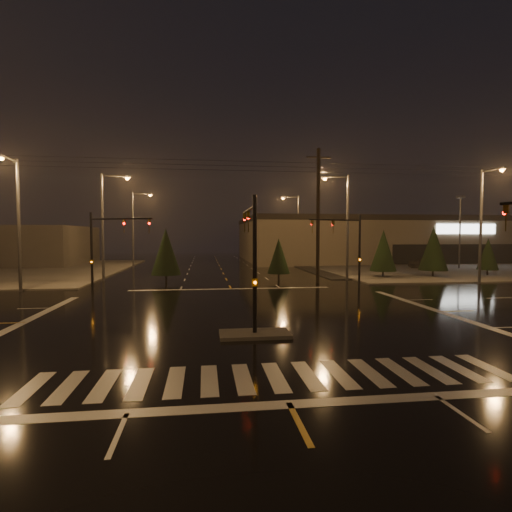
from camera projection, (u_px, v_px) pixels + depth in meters
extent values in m
plane|color=black|center=(245.00, 317.00, 21.03)|extent=(140.00, 140.00, 0.00)
cube|color=#4C4944|center=(440.00, 266.00, 54.61)|extent=(36.00, 36.00, 0.12)
cube|color=#4C4944|center=(255.00, 334.00, 17.06)|extent=(3.00, 1.60, 0.15)
cube|color=beige|center=(276.00, 377.00, 12.11)|extent=(15.00, 2.60, 0.01)
cube|color=beige|center=(290.00, 404.00, 10.13)|extent=(16.00, 0.50, 0.01)
cube|color=beige|center=(231.00, 289.00, 31.92)|extent=(16.00, 0.50, 0.01)
cube|color=black|center=(484.00, 267.00, 53.27)|extent=(50.00, 24.00, 0.08)
cube|color=#766C54|center=(414.00, 240.00, 70.92)|extent=(60.00, 28.00, 7.00)
cube|color=black|center=(415.00, 221.00, 70.74)|extent=(60.20, 28.20, 0.80)
cube|color=white|center=(466.00, 229.00, 56.87)|extent=(9.00, 0.20, 1.40)
cube|color=black|center=(465.00, 254.00, 57.10)|extent=(22.00, 0.15, 2.80)
cylinder|color=black|center=(255.00, 266.00, 16.91)|extent=(0.18, 0.18, 6.00)
cylinder|color=black|center=(249.00, 210.00, 19.00)|extent=(0.12, 4.50, 0.12)
imported|color=#594707|center=(245.00, 213.00, 21.01)|extent=(0.16, 0.20, 1.00)
cube|color=#594707|center=(255.00, 282.00, 16.94)|extent=(0.25, 0.18, 0.35)
cylinder|color=black|center=(360.00, 251.00, 32.62)|extent=(0.18, 0.18, 6.00)
cylinder|color=black|center=(336.00, 220.00, 31.34)|extent=(4.74, 1.82, 0.12)
imported|color=#594707|center=(312.00, 220.00, 30.31)|extent=(0.24, 0.22, 1.00)
cube|color=#594707|center=(359.00, 260.00, 32.66)|extent=(0.25, 0.18, 0.35)
cylinder|color=black|center=(92.00, 253.00, 29.91)|extent=(0.18, 0.18, 6.00)
cylinder|color=black|center=(121.00, 219.00, 29.24)|extent=(4.74, 1.82, 0.12)
imported|color=#594707|center=(149.00, 219.00, 28.75)|extent=(0.24, 0.22, 1.00)
cube|color=#594707|center=(92.00, 262.00, 29.95)|extent=(0.25, 0.18, 0.35)
imported|color=#594707|center=(506.00, 205.00, 15.07)|extent=(0.22, 0.24, 1.00)
cylinder|color=#38383A|center=(102.00, 228.00, 37.10)|extent=(0.24, 0.24, 10.00)
cylinder|color=#38383A|center=(115.00, 176.00, 37.01)|extent=(2.40, 0.14, 0.14)
cube|color=#38383A|center=(127.00, 177.00, 37.15)|extent=(0.70, 0.30, 0.18)
sphere|color=orange|center=(127.00, 178.00, 37.16)|extent=(0.32, 0.32, 0.32)
cylinder|color=#38383A|center=(133.00, 230.00, 52.95)|extent=(0.24, 0.24, 10.00)
cylinder|color=#38383A|center=(142.00, 194.00, 52.85)|extent=(2.40, 0.14, 0.14)
cube|color=#38383A|center=(150.00, 194.00, 52.99)|extent=(0.70, 0.30, 0.18)
sphere|color=orange|center=(150.00, 195.00, 53.00)|extent=(0.32, 0.32, 0.32)
cylinder|color=#38383A|center=(348.00, 228.00, 38.09)|extent=(0.24, 0.24, 10.00)
cylinder|color=#38383A|center=(336.00, 177.00, 37.69)|extent=(2.40, 0.14, 0.14)
cube|color=#38383A|center=(325.00, 177.00, 37.55)|extent=(0.70, 0.30, 0.18)
sphere|color=orange|center=(325.00, 179.00, 37.56)|extent=(0.32, 0.32, 0.32)
cylinder|color=#38383A|center=(298.00, 230.00, 57.90)|extent=(0.24, 0.24, 10.00)
cylinder|color=#38383A|center=(291.00, 197.00, 57.49)|extent=(2.40, 0.14, 0.14)
cube|color=#38383A|center=(283.00, 197.00, 57.35)|extent=(0.70, 0.30, 0.18)
sphere|color=orange|center=(283.00, 198.00, 57.36)|extent=(0.32, 0.32, 0.32)
cylinder|color=#38383A|center=(19.00, 226.00, 30.08)|extent=(0.24, 0.24, 10.00)
cylinder|color=#38383A|center=(9.00, 159.00, 28.64)|extent=(0.14, 2.40, 0.14)
cube|color=#38383A|center=(1.00, 156.00, 27.56)|extent=(0.30, 0.70, 0.18)
sphere|color=orange|center=(1.00, 158.00, 27.56)|extent=(0.32, 0.32, 0.32)
cylinder|color=#38383A|center=(481.00, 227.00, 35.00)|extent=(0.24, 0.24, 10.00)
cylinder|color=#38383A|center=(492.00, 170.00, 33.56)|extent=(0.14, 2.40, 0.14)
cube|color=#38383A|center=(502.00, 168.00, 32.47)|extent=(0.30, 0.70, 0.18)
sphere|color=orange|center=(502.00, 170.00, 32.48)|extent=(0.32, 0.32, 0.32)
cylinder|color=black|center=(318.00, 216.00, 35.61)|extent=(0.32, 0.32, 12.00)
cube|color=black|center=(319.00, 157.00, 35.34)|extent=(2.20, 0.12, 0.12)
cylinder|color=black|center=(383.00, 274.00, 40.28)|extent=(0.18, 0.18, 0.70)
cone|color=black|center=(383.00, 250.00, 40.16)|extent=(2.64, 2.64, 4.12)
cylinder|color=black|center=(433.00, 274.00, 40.99)|extent=(0.18, 0.18, 0.70)
cone|color=black|center=(433.00, 248.00, 40.85)|extent=(2.89, 2.89, 4.52)
cylinder|color=black|center=(487.00, 273.00, 41.59)|extent=(0.18, 0.18, 0.70)
cone|color=black|center=(488.00, 254.00, 41.49)|extent=(2.11, 2.11, 3.30)
cylinder|color=black|center=(166.00, 279.00, 36.31)|extent=(0.18, 0.18, 0.70)
cone|color=black|center=(166.00, 252.00, 36.19)|extent=(2.70, 2.70, 4.22)
cylinder|color=black|center=(279.00, 277.00, 37.57)|extent=(0.18, 0.18, 0.70)
cone|color=black|center=(279.00, 256.00, 37.46)|extent=(2.12, 2.12, 3.31)
imported|color=black|center=(424.00, 264.00, 49.69)|extent=(2.53, 4.56, 1.47)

